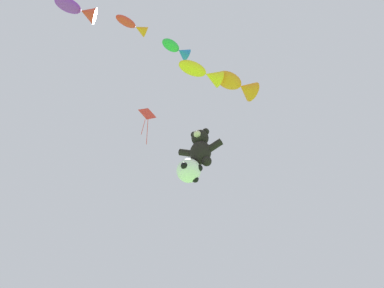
% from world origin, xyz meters
% --- Properties ---
extents(teddy_bear_kite, '(2.15, 0.95, 2.18)m').
position_xyz_m(teddy_bear_kite, '(2.39, 4.73, 8.92)').
color(teddy_bear_kite, black).
extents(soccer_ball_kite, '(1.15, 1.15, 1.06)m').
position_xyz_m(soccer_ball_kite, '(1.93, 4.51, 7.62)').
color(soccer_ball_kite, white).
extents(fish_kite_tangerine, '(2.28, 2.44, 1.13)m').
position_xyz_m(fish_kite_tangerine, '(4.59, 4.79, 12.71)').
color(fish_kite_tangerine, orange).
extents(fish_kite_goldfin, '(2.12, 2.17, 0.88)m').
position_xyz_m(fish_kite_goldfin, '(3.18, 3.18, 12.37)').
color(fish_kite_goldfin, yellow).
extents(fish_kite_emerald, '(1.31, 1.54, 0.68)m').
position_xyz_m(fish_kite_emerald, '(2.24, 2.04, 13.38)').
color(fish_kite_emerald, green).
extents(fish_kite_crimson, '(1.23, 1.42, 0.51)m').
position_xyz_m(fish_kite_crimson, '(0.96, 0.09, 13.04)').
color(fish_kite_crimson, red).
extents(fish_kite_violet, '(1.55, 1.58, 0.70)m').
position_xyz_m(fish_kite_violet, '(-0.55, -1.54, 12.37)').
color(fish_kite_violet, purple).
extents(diamond_kite, '(0.75, 0.98, 3.03)m').
position_xyz_m(diamond_kite, '(-1.13, 5.09, 12.90)').
color(diamond_kite, red).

